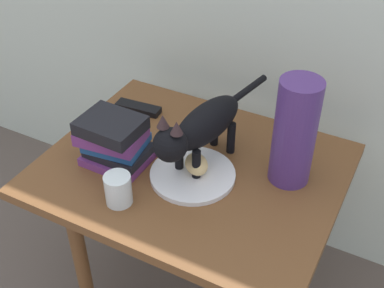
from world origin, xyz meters
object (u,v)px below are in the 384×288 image
(tv_remote, at_px, (138,108))
(green_vase, at_px, (295,133))
(plate, at_px, (193,175))
(book_stack, at_px, (114,141))
(candle_jar, at_px, (118,191))
(bread_roll, at_px, (196,164))
(cat, at_px, (201,127))
(side_table, at_px, (192,186))

(tv_remote, bearing_deg, green_vase, -13.96)
(plate, height_order, book_stack, book_stack)
(plate, relative_size, candle_jar, 2.77)
(bread_roll, bearing_deg, cat, 102.82)
(green_vase, xyz_separation_m, candle_jar, (-0.36, -0.29, -0.11))
(bread_roll, distance_m, candle_jar, 0.23)
(side_table, distance_m, green_vase, 0.35)
(bread_roll, height_order, candle_jar, candle_jar)
(side_table, height_order, bread_roll, bread_roll)
(cat, xyz_separation_m, candle_jar, (-0.12, -0.23, -0.09))
(tv_remote, bearing_deg, cat, -31.80)
(bread_roll, bearing_deg, side_table, 135.64)
(side_table, relative_size, green_vase, 2.72)
(plate, bearing_deg, cat, 93.92)
(cat, distance_m, book_stack, 0.25)
(tv_remote, bearing_deg, side_table, -35.45)
(plate, xyz_separation_m, green_vase, (0.23, 0.12, 0.14))
(book_stack, xyz_separation_m, candle_jar, (0.10, -0.13, -0.04))
(cat, height_order, green_vase, green_vase)
(side_table, xyz_separation_m, book_stack, (-0.20, -0.08, 0.15))
(green_vase, relative_size, candle_jar, 3.56)
(side_table, height_order, plate, plate)
(tv_remote, bearing_deg, bread_roll, -36.87)
(cat, bearing_deg, plate, -86.08)
(plate, distance_m, tv_remote, 0.37)
(cat, bearing_deg, side_table, -141.13)
(cat, xyz_separation_m, book_stack, (-0.22, -0.09, -0.06))
(side_table, bearing_deg, plate, -59.88)
(book_stack, xyz_separation_m, green_vase, (0.46, 0.16, 0.08))
(tv_remote, bearing_deg, book_stack, -76.03)
(side_table, height_order, book_stack, book_stack)
(cat, height_order, candle_jar, cat)
(book_stack, bearing_deg, bread_roll, 12.65)
(book_stack, height_order, green_vase, green_vase)
(green_vase, bearing_deg, bread_roll, -154.16)
(side_table, xyz_separation_m, tv_remote, (-0.29, 0.17, 0.08))
(side_table, bearing_deg, tv_remote, 149.46)
(plate, bearing_deg, tv_remote, 146.20)
(bread_roll, bearing_deg, tv_remote, 148.04)
(side_table, xyz_separation_m, candle_jar, (-0.10, -0.21, 0.11))
(side_table, relative_size, bread_roll, 10.28)
(plate, relative_size, green_vase, 0.78)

